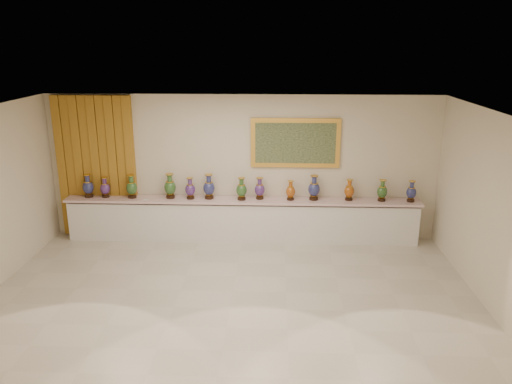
% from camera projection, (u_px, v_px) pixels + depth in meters
% --- Properties ---
extents(ground, '(8.00, 8.00, 0.00)m').
position_uv_depth(ground, '(233.00, 291.00, 8.33)').
color(ground, beige).
rests_on(ground, ground).
extents(room, '(8.00, 8.00, 8.00)m').
position_uv_depth(room, '(128.00, 163.00, 10.30)').
color(room, beige).
rests_on(room, ground).
extents(counter, '(7.28, 0.48, 0.90)m').
position_uv_depth(counter, '(242.00, 220.00, 10.37)').
color(counter, white).
rests_on(counter, ground).
extents(vase_0, '(0.25, 0.25, 0.48)m').
position_uv_depth(vase_0, '(88.00, 187.00, 10.30)').
color(vase_0, black).
rests_on(vase_0, counter).
extents(vase_1, '(0.23, 0.23, 0.43)m').
position_uv_depth(vase_1, '(105.00, 188.00, 10.30)').
color(vase_1, black).
rests_on(vase_1, counter).
extents(vase_2, '(0.27, 0.27, 0.49)m').
position_uv_depth(vase_2, '(132.00, 188.00, 10.25)').
color(vase_2, black).
rests_on(vase_2, counter).
extents(vase_3, '(0.25, 0.25, 0.51)m').
position_uv_depth(vase_3, '(170.00, 187.00, 10.24)').
color(vase_3, black).
rests_on(vase_3, counter).
extents(vase_4, '(0.27, 0.27, 0.45)m').
position_uv_depth(vase_4, '(190.00, 189.00, 10.20)').
color(vase_4, black).
rests_on(vase_4, counter).
extents(vase_5, '(0.31, 0.31, 0.51)m').
position_uv_depth(vase_5, '(209.00, 188.00, 10.20)').
color(vase_5, black).
rests_on(vase_5, counter).
extents(vase_6, '(0.23, 0.23, 0.47)m').
position_uv_depth(vase_6, '(242.00, 190.00, 10.13)').
color(vase_6, black).
rests_on(vase_6, counter).
extents(vase_7, '(0.21, 0.21, 0.45)m').
position_uv_depth(vase_7, '(260.00, 189.00, 10.18)').
color(vase_7, black).
rests_on(vase_7, counter).
extents(vase_8, '(0.20, 0.20, 0.41)m').
position_uv_depth(vase_8, '(291.00, 191.00, 10.13)').
color(vase_8, black).
rests_on(vase_8, counter).
extents(vase_9, '(0.29, 0.29, 0.51)m').
position_uv_depth(vase_9, '(314.00, 189.00, 10.12)').
color(vase_9, black).
rests_on(vase_9, counter).
extents(vase_10, '(0.24, 0.24, 0.44)m').
position_uv_depth(vase_10, '(349.00, 191.00, 10.11)').
color(vase_10, black).
rests_on(vase_10, counter).
extents(vase_11, '(0.26, 0.26, 0.44)m').
position_uv_depth(vase_11, '(382.00, 191.00, 10.06)').
color(vase_11, black).
rests_on(vase_11, counter).
extents(vase_12, '(0.21, 0.21, 0.43)m').
position_uv_depth(vase_12, '(411.00, 192.00, 10.02)').
color(vase_12, black).
rests_on(vase_12, counter).
extents(label_card, '(0.10, 0.06, 0.00)m').
position_uv_depth(label_card, '(146.00, 200.00, 10.18)').
color(label_card, white).
rests_on(label_card, counter).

